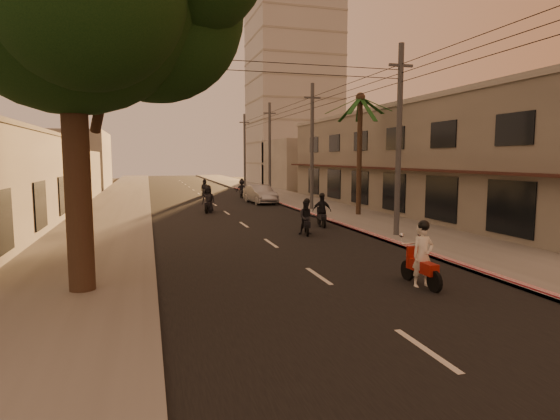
# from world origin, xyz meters

# --- Properties ---
(ground) EXTENTS (160.00, 160.00, 0.00)m
(ground) POSITION_xyz_m (0.00, 0.00, 0.00)
(ground) COLOR #383023
(ground) RESTS_ON ground
(road) EXTENTS (10.00, 140.00, 0.02)m
(road) POSITION_xyz_m (0.00, 20.00, 0.01)
(road) COLOR black
(road) RESTS_ON ground
(sidewalk_right) EXTENTS (5.00, 140.00, 0.12)m
(sidewalk_right) POSITION_xyz_m (7.50, 20.00, 0.06)
(sidewalk_right) COLOR slate
(sidewalk_right) RESTS_ON ground
(sidewalk_left) EXTENTS (5.00, 140.00, 0.12)m
(sidewalk_left) POSITION_xyz_m (-7.50, 20.00, 0.06)
(sidewalk_left) COLOR slate
(sidewalk_left) RESTS_ON ground
(curb_stripe) EXTENTS (0.20, 60.00, 0.20)m
(curb_stripe) POSITION_xyz_m (5.10, 15.00, 0.10)
(curb_stripe) COLOR red
(curb_stripe) RESTS_ON ground
(shophouse_row) EXTENTS (8.80, 34.20, 7.30)m
(shophouse_row) POSITION_xyz_m (13.95, 18.00, 3.65)
(shophouse_row) COLOR gray
(shophouse_row) RESTS_ON ground
(distant_tower) EXTENTS (12.10, 12.10, 28.00)m
(distant_tower) POSITION_xyz_m (16.00, 56.00, 14.00)
(distant_tower) COLOR #B7B5B2
(distant_tower) RESTS_ON ground
(palm_tree) EXTENTS (5.00, 5.00, 8.20)m
(palm_tree) POSITION_xyz_m (8.00, 16.00, 7.15)
(palm_tree) COLOR black
(palm_tree) RESTS_ON ground
(utility_poles) EXTENTS (1.20, 48.26, 9.00)m
(utility_poles) POSITION_xyz_m (6.20, 20.00, 6.54)
(utility_poles) COLOR #38383A
(utility_poles) RESTS_ON ground
(filler_right) EXTENTS (8.00, 14.00, 6.00)m
(filler_right) POSITION_xyz_m (14.00, 45.00, 3.00)
(filler_right) COLOR #ABA69A
(filler_right) RESTS_ON ground
(filler_left_near) EXTENTS (8.00, 14.00, 4.40)m
(filler_left_near) POSITION_xyz_m (-14.00, 34.00, 2.20)
(filler_left_near) COLOR #ABA69A
(filler_left_near) RESTS_ON ground
(filler_left_far) EXTENTS (8.00, 14.00, 7.00)m
(filler_left_far) POSITION_xyz_m (-14.00, 52.00, 3.50)
(filler_left_far) COLOR #ABA69A
(filler_left_far) RESTS_ON ground
(scooter_red) EXTENTS (0.76, 2.01, 1.99)m
(scooter_red) POSITION_xyz_m (2.50, 0.07, 0.86)
(scooter_red) COLOR black
(scooter_red) RESTS_ON ground
(scooter_mid_a) EXTENTS (1.15, 1.81, 1.81)m
(scooter_mid_a) POSITION_xyz_m (2.32, 9.85, 0.83)
(scooter_mid_a) COLOR black
(scooter_mid_a) RESTS_ON ground
(scooter_mid_b) EXTENTS (1.18, 1.90, 1.88)m
(scooter_mid_b) POSITION_xyz_m (3.99, 12.17, 0.85)
(scooter_mid_b) COLOR black
(scooter_mid_b) RESTS_ON ground
(scooter_far_a) EXTENTS (1.24, 1.89, 1.93)m
(scooter_far_a) POSITION_xyz_m (-1.17, 20.48, 0.88)
(scooter_far_a) COLOR black
(scooter_far_a) RESTS_ON ground
(scooter_far_b) EXTENTS (1.20, 1.88, 1.85)m
(scooter_far_b) POSITION_xyz_m (3.36, 31.57, 0.84)
(scooter_far_b) COLOR black
(scooter_far_b) RESTS_ON ground
(parked_car) EXTENTS (2.50, 4.98, 1.54)m
(parked_car) POSITION_xyz_m (3.81, 25.97, 0.77)
(parked_car) COLOR #989AA0
(parked_car) RESTS_ON ground
(scooter_far_c) EXTENTS (0.90, 1.72, 1.69)m
(scooter_far_c) POSITION_xyz_m (0.28, 35.04, 0.76)
(scooter_far_c) COLOR black
(scooter_far_c) RESTS_ON ground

